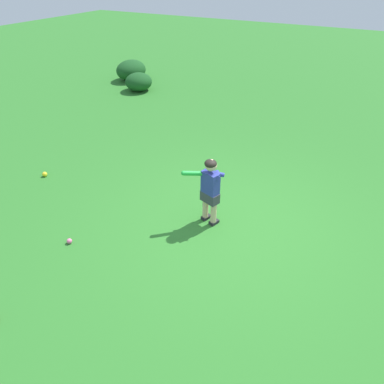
% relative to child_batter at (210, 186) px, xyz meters
% --- Properties ---
extents(ground_plane, '(40.00, 40.00, 0.00)m').
position_rel_child_batter_xyz_m(ground_plane, '(0.08, -0.38, -0.65)').
color(ground_plane, '#2D7528').
extents(child_batter, '(0.46, 0.53, 1.08)m').
position_rel_child_batter_xyz_m(child_batter, '(0.00, 0.00, 0.00)').
color(child_batter, '#232328').
rests_on(child_batter, ground).
extents(play_ball_far_right, '(0.09, 0.09, 0.09)m').
position_rel_child_batter_xyz_m(play_ball_far_right, '(-0.27, 3.26, -0.60)').
color(play_ball_far_right, yellow).
rests_on(play_ball_far_right, ground).
extents(play_ball_center_lawn, '(0.08, 0.08, 0.08)m').
position_rel_child_batter_xyz_m(play_ball_center_lawn, '(-1.39, 1.52, -0.61)').
color(play_ball_center_lawn, pink).
rests_on(play_ball_center_lawn, ground).
extents(shrub_left_background, '(1.09, 0.89, 0.64)m').
position_rel_child_batter_xyz_m(shrub_left_background, '(5.53, 5.60, -0.33)').
color(shrub_left_background, '#194C1E').
rests_on(shrub_left_background, ground).
extents(shrub_right_background, '(0.83, 0.80, 0.53)m').
position_rel_child_batter_xyz_m(shrub_right_background, '(4.72, 4.72, -0.38)').
color(shrub_right_background, '#194C1E').
rests_on(shrub_right_background, ground).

